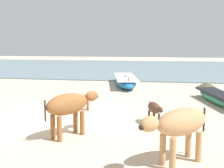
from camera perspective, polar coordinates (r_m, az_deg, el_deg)
The scene contains 9 objects.
ground at distance 8.39m, azimuth -8.05°, elevation -7.46°, with size 80.00×80.00×0.00m, color beige.
sea_water at distance 26.48m, azimuth 4.38°, elevation 3.50°, with size 60.00×20.00×0.08m, color slate.
fishing_boat_0 at distance 14.91m, azimuth 2.80°, elevation 0.70°, with size 1.95×4.48×0.73m.
fishing_boat_2 at distance 11.21m, azimuth 21.82°, elevation -2.80°, with size 1.63×3.77×0.59m.
cow_adult_tan at distance 5.32m, azimuth 13.94°, elevation -8.22°, with size 1.42×1.34×1.08m.
calf_near_rust at distance 9.41m, azimuth -6.00°, elevation -3.16°, with size 0.83×0.51×0.56m.
calf_far_dark at distance 7.85m, azimuth 8.87°, elevation -5.13°, with size 0.53×0.95×0.64m.
cow_second_adult_brown at distance 6.79m, azimuth -8.89°, elevation -4.44°, with size 1.18×1.54×1.09m.
debris_pile_0 at distance 14.93m, azimuth 19.21°, elevation -0.21°, with size 1.20×1.20×0.34m, color brown.
Camera 1 is at (2.51, -7.67, 2.28)m, focal length 43.73 mm.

